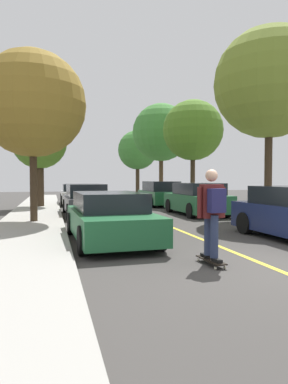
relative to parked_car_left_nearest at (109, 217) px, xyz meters
The scene contains 16 objects.
ground 4.27m from the parked_car_left_nearest, 54.58° to the right, with size 80.00×80.00×0.00m, color #3D3A38.
sidewalk_left 4.09m from the parked_car_left_nearest, 121.98° to the right, with size 2.20×56.00×0.14m, color #9E9B93.
center_line 2.59m from the parked_car_left_nearest, 12.93° to the left, with size 0.12×39.20×0.01m, color gold.
parked_car_left_nearest is the anchor object (origin of this frame).
parked_car_left_near 6.76m from the parked_car_left_nearest, 89.99° to the left, with size 1.87×4.53×1.40m.
parked_car_left_far 13.49m from the parked_car_left_nearest, 89.99° to the left, with size 1.85×4.26×1.29m.
parked_car_right_near 7.52m from the parked_car_left_nearest, 49.42° to the left, with size 1.88×4.18×1.43m.
parked_car_right_far 12.23m from the parked_car_left_nearest, 66.42° to the left, with size 2.02×4.31×1.47m.
street_tree_left_nearest 5.69m from the parked_car_left_nearest, 117.89° to the left, with size 3.71×3.71×5.95m.
street_tree_left_near 11.44m from the parked_car_left_nearest, 100.75° to the left, with size 2.93×2.93×4.95m.
street_tree_right_nearest 9.09m from the parked_car_left_nearest, 25.80° to the left, with size 4.37×4.37×7.48m.
street_tree_right_near 13.75m from the parked_car_left_nearest, 58.13° to the left, with size 3.69×3.69×6.30m.
street_tree_right_far 19.54m from the parked_car_left_nearest, 68.52° to the left, with size 4.52×4.52×7.39m.
street_tree_right_farthest 26.78m from the parked_car_left_nearest, 74.79° to the left, with size 3.94×3.94×6.35m.
skateboard 3.36m from the parked_car_left_nearest, 63.92° to the right, with size 0.27×0.85×0.10m.
skateboarder 3.38m from the parked_car_left_nearest, 64.15° to the right, with size 0.58×0.70×1.70m.
Camera 1 is at (-3.89, -5.62, 1.63)m, focal length 33.05 mm.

